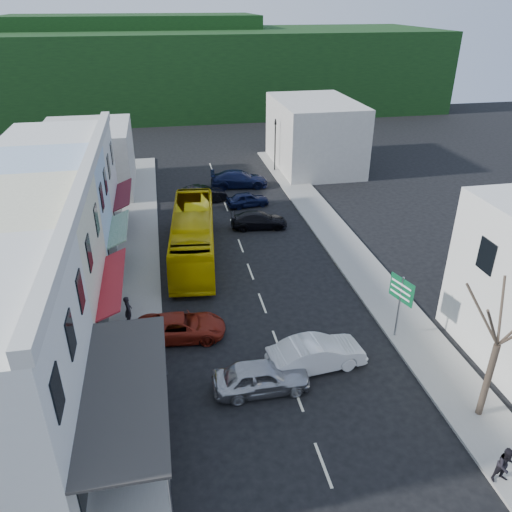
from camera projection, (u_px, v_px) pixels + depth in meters
The scene contains 20 objects.
ground at pixel (277, 343), 26.75m from camera, with size 120.00×120.00×0.00m, color black.
sidewalk_left at pixel (138, 267), 34.16m from camera, with size 3.00×52.00×0.15m, color gray.
sidewalk_right at pixel (346, 248), 36.69m from camera, with size 3.00×52.00×0.15m, color gray.
shopfront_row at pixel (35, 255), 27.15m from camera, with size 8.25×30.00×8.00m.
distant_block_left at pixel (88, 159), 46.85m from camera, with size 8.00×10.00×6.00m, color #B7B2A8.
distant_block_right at pixel (314, 134), 53.12m from camera, with size 8.00×12.00×7.00m, color #B7B2A8.
hillside at pixel (177, 65), 80.08m from camera, with size 80.00×26.00×14.00m.
bus at pixel (193, 237), 34.95m from camera, with size 2.50×11.60×3.10m, color #D3B305.
car_silver at pixel (261, 378), 23.25m from camera, with size 1.80×4.40×1.40m, color #A9A9AD.
car_white at pixel (316, 356), 24.71m from camera, with size 1.80×4.40×1.40m, color silver.
car_red at pixel (181, 326), 26.92m from camera, with size 1.90×4.60×1.40m, color maroon.
car_black_near at pixel (259, 220), 39.81m from camera, with size 1.84×4.50×1.40m, color black.
car_navy_mid at pixel (248, 199), 43.94m from camera, with size 1.80×4.40×1.40m, color black.
car_black_far at pixel (202, 194), 44.86m from camera, with size 1.80×4.40×1.40m, color black.
car_navy_far at pixel (239, 180), 48.44m from camera, with size 1.84×4.50×1.40m, color black.
pedestrian_left at pixel (128, 310), 27.76m from camera, with size 0.60×0.40×1.70m, color black.
pedestrian_right at pixel (506, 465), 18.59m from camera, with size 0.70×0.44×1.70m, color black.
direction_sign at pixel (399, 308), 26.35m from camera, with size 0.68×1.67×3.76m, color #0B522D, non-canonical shape.
street_tree at pixel (497, 345), 20.33m from camera, with size 3.23×3.23×7.76m, color #382C21, non-canonical shape.
traffic_signal at pixel (275, 146), 51.83m from camera, with size 0.63×1.14×5.51m, color black, non-canonical shape.
Camera 1 is at (-5.23, -20.96, 16.49)m, focal length 35.00 mm.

